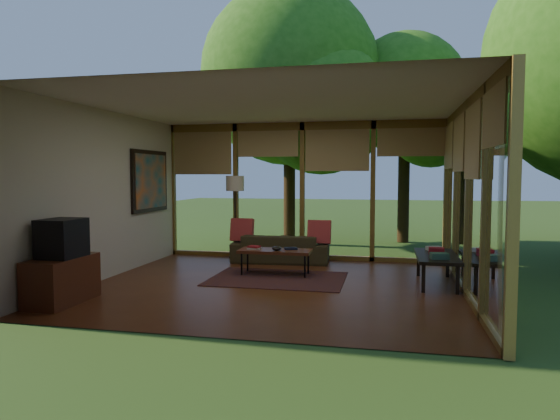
% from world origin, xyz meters
% --- Properties ---
extents(floor, '(5.50, 5.50, 0.00)m').
position_xyz_m(floor, '(0.00, 0.00, 0.00)').
color(floor, brown).
rests_on(floor, ground).
extents(ceiling, '(5.50, 5.50, 0.00)m').
position_xyz_m(ceiling, '(0.00, 0.00, 2.70)').
color(ceiling, white).
rests_on(ceiling, ground).
extents(wall_left, '(0.04, 5.00, 2.70)m').
position_xyz_m(wall_left, '(-2.75, 0.00, 1.35)').
color(wall_left, beige).
rests_on(wall_left, ground).
extents(wall_front, '(5.50, 0.04, 2.70)m').
position_xyz_m(wall_front, '(0.00, -2.50, 1.35)').
color(wall_front, beige).
rests_on(wall_front, ground).
extents(window_wall_back, '(5.50, 0.12, 2.70)m').
position_xyz_m(window_wall_back, '(0.00, 2.50, 1.35)').
color(window_wall_back, olive).
rests_on(window_wall_back, ground).
extents(window_wall_right, '(0.12, 5.00, 2.70)m').
position_xyz_m(window_wall_right, '(2.75, 0.00, 1.35)').
color(window_wall_right, olive).
rests_on(window_wall_right, ground).
extents(tree_nw, '(4.28, 4.28, 6.18)m').
position_xyz_m(tree_nw, '(-0.68, 4.67, 4.03)').
color(tree_nw, '#332312').
rests_on(tree_nw, ground).
extents(tree_ne, '(2.97, 2.97, 5.15)m').
position_xyz_m(tree_ne, '(2.04, 5.56, 3.65)').
color(tree_ne, '#332312').
rests_on(tree_ne, ground).
extents(rug, '(2.13, 1.51, 0.01)m').
position_xyz_m(rug, '(-0.05, 0.46, 0.01)').
color(rug, maroon).
rests_on(rug, floor).
extents(sofa, '(1.88, 0.83, 0.54)m').
position_xyz_m(sofa, '(-0.33, 2.00, 0.27)').
color(sofa, '#3D371E').
rests_on(sofa, floor).
extents(pillow_left, '(0.44, 0.23, 0.46)m').
position_xyz_m(pillow_left, '(-1.08, 1.95, 0.60)').
color(pillow_left, maroon).
rests_on(pillow_left, sofa).
extents(pillow_right, '(0.43, 0.23, 0.45)m').
position_xyz_m(pillow_right, '(0.42, 1.95, 0.60)').
color(pillow_right, maroon).
rests_on(pillow_right, sofa).
extents(ct_book_lower, '(0.22, 0.17, 0.03)m').
position_xyz_m(ct_book_lower, '(-0.51, 0.73, 0.44)').
color(ct_book_lower, '#BBB4A9').
rests_on(ct_book_lower, coffee_table).
extents(ct_book_upper, '(0.21, 0.18, 0.03)m').
position_xyz_m(ct_book_upper, '(-0.51, 0.73, 0.47)').
color(ct_book_upper, maroon).
rests_on(ct_book_upper, coffee_table).
extents(ct_book_side, '(0.25, 0.21, 0.03)m').
position_xyz_m(ct_book_side, '(0.09, 0.86, 0.44)').
color(ct_book_side, black).
rests_on(ct_book_side, coffee_table).
extents(ct_bowl, '(0.16, 0.16, 0.07)m').
position_xyz_m(ct_bowl, '(-0.11, 0.68, 0.46)').
color(ct_bowl, black).
rests_on(ct_bowl, coffee_table).
extents(media_cabinet, '(0.50, 1.00, 0.60)m').
position_xyz_m(media_cabinet, '(-2.47, -1.59, 0.30)').
color(media_cabinet, '#5D2C19').
rests_on(media_cabinet, floor).
extents(television, '(0.45, 0.55, 0.50)m').
position_xyz_m(television, '(-2.45, -1.59, 0.85)').
color(television, black).
rests_on(television, media_cabinet).
extents(console_book_a, '(0.27, 0.21, 0.09)m').
position_xyz_m(console_book_a, '(2.40, 0.20, 0.50)').
color(console_book_a, '#345B48').
rests_on(console_book_a, side_console).
extents(console_book_b, '(0.23, 0.17, 0.10)m').
position_xyz_m(console_book_b, '(2.40, 0.65, 0.51)').
color(console_book_b, maroon).
rests_on(console_book_b, side_console).
extents(console_book_c, '(0.27, 0.23, 0.06)m').
position_xyz_m(console_book_c, '(2.40, 1.05, 0.49)').
color(console_book_c, '#BBB4A9').
rests_on(console_book_c, side_console).
extents(floor_lamp, '(0.36, 0.36, 1.65)m').
position_xyz_m(floor_lamp, '(-1.33, 2.29, 1.41)').
color(floor_lamp, black).
rests_on(floor_lamp, floor).
extents(coffee_table, '(1.20, 0.50, 0.43)m').
position_xyz_m(coffee_table, '(-0.16, 0.78, 0.39)').
color(coffee_table, '#5D2C19').
rests_on(coffee_table, floor).
extents(side_console, '(0.60, 1.40, 0.46)m').
position_xyz_m(side_console, '(2.40, 0.60, 0.41)').
color(side_console, black).
rests_on(side_console, floor).
extents(wall_painting, '(0.06, 1.35, 1.15)m').
position_xyz_m(wall_painting, '(-2.71, 1.40, 1.55)').
color(wall_painting, black).
rests_on(wall_painting, wall_left).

